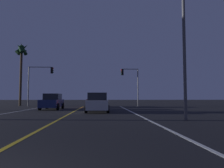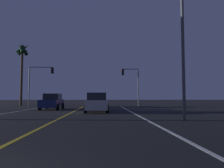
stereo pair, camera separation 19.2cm
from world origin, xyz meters
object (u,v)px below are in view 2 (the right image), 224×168
at_px(traffic_light_near_right, 130,79).
at_px(palm_tree_left_far, 22,55).
at_px(car_ahead_far, 95,101).
at_px(traffic_light_near_left, 41,77).
at_px(car_lead_same_lane, 97,103).
at_px(car_oncoming, 52,102).
at_px(street_lamp_right_near, 173,32).

xyz_separation_m(traffic_light_near_right, palm_tree_left_far, (-16.55, 2.30, 3.75)).
bearing_deg(traffic_light_near_right, car_ahead_far, 26.79).
xyz_separation_m(car_ahead_far, traffic_light_near_right, (5.09, 2.57, 3.22)).
xyz_separation_m(traffic_light_near_right, traffic_light_near_left, (-12.91, 0.00, 0.19)).
xyz_separation_m(car_ahead_far, traffic_light_near_left, (-7.82, 2.57, 3.41)).
height_order(car_lead_same_lane, traffic_light_near_left, traffic_light_near_left).
height_order(car_oncoming, traffic_light_near_right, traffic_light_near_right).
relative_size(car_oncoming, traffic_light_near_right, 0.78).
bearing_deg(traffic_light_near_left, street_lamp_right_near, -54.62).
bearing_deg(street_lamp_right_near, car_lead_same_lane, -55.68).
bearing_deg(car_ahead_far, car_oncoming, 136.73).
relative_size(car_ahead_far, traffic_light_near_right, 0.78).
bearing_deg(palm_tree_left_far, car_ahead_far, -23.04).
height_order(car_ahead_far, traffic_light_near_left, traffic_light_near_left).
bearing_deg(car_ahead_far, car_lead_same_lane, -176.52).
bearing_deg(car_oncoming, palm_tree_left_far, -143.57).
relative_size(traffic_light_near_left, street_lamp_right_near, 0.71).
relative_size(car_lead_same_lane, street_lamp_right_near, 0.54).
bearing_deg(car_oncoming, street_lamp_right_near, 40.94).
height_order(traffic_light_near_right, palm_tree_left_far, palm_tree_left_far).
xyz_separation_m(car_ahead_far, palm_tree_left_far, (-11.46, 4.87, 6.97)).
xyz_separation_m(car_ahead_far, car_lead_same_lane, (0.54, -8.95, 0.00)).
relative_size(car_oncoming, traffic_light_near_left, 0.76).
xyz_separation_m(car_ahead_far, street_lamp_right_near, (5.16, -15.71, 4.27)).
xyz_separation_m(car_ahead_far, car_oncoming, (-4.41, -4.68, 0.00)).
relative_size(traffic_light_near_right, street_lamp_right_near, 0.69).
bearing_deg(palm_tree_left_far, street_lamp_right_near, -51.08).
bearing_deg(palm_tree_left_far, traffic_light_near_left, -32.35).
xyz_separation_m(car_oncoming, street_lamp_right_near, (9.57, -11.03, 4.27)).
bearing_deg(car_ahead_far, palm_tree_left_far, 66.96).
relative_size(street_lamp_right_near, palm_tree_left_far, 0.82).
height_order(car_ahead_far, traffic_light_near_right, traffic_light_near_right).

